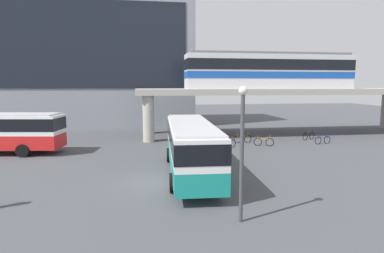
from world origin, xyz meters
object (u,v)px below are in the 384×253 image
Objects in this scene: bus_main at (191,143)px; bicycle_red at (227,144)px; bicycle_orange at (264,142)px; train at (269,70)px; station_building at (100,56)px; bicycle_blue at (323,140)px; bicycle_brown at (243,139)px; bicycle_black at (309,136)px; pedestrian_at_kerb at (208,136)px.

bus_main reaches higher than bicycle_red.
bicycle_red is at bearing -173.34° from bicycle_orange.
bicycle_orange is at bearing -114.54° from train.
bus_main is 9.23m from bicycle_red.
station_building is at bearing 147.57° from train.
train is at bearing -32.43° from station_building.
bicycle_brown is at bearing 166.94° from bicycle_blue.
bicycle_black is at bearing 5.27° from bicycle_brown.
station_building reaches higher than bicycle_black.
bicycle_blue is at bearing -39.84° from station_building.
bicycle_black is (-0.15, 2.32, 0.00)m from bicycle_blue.
bicycle_red and bicycle_brown have the same top height.
bicycle_orange is 5.80m from bicycle_blue.
pedestrian_at_kerb is (-7.72, -4.85, -6.24)m from train.
station_building is 22.34m from pedestrian_at_kerb.
bicycle_orange is 3.54m from bicycle_red.
bicycle_blue is at bearing -13.06° from bicycle_brown.
train is 11.05× the size of bicycle_black.
bus_main is at bearing -126.22° from train.
bicycle_orange is 2.29m from bicycle_brown.
pedestrian_at_kerb is at bearing -175.42° from bicycle_brown.
train is 18.97m from bus_main.
station_building is 1.35× the size of train.
bicycle_red is at bearing 61.18° from bus_main.
bus_main is 6.24× the size of bicycle_brown.
train is 10.59× the size of bicycle_red.
bus_main is 12.18m from bicycle_brown.
bicycle_orange is at bearing 6.66° from bicycle_red.
bicycle_red is at bearing -56.50° from pedestrian_at_kerb.
station_building reaches higher than bus_main.
bicycle_blue is (13.69, 8.51, -1.63)m from bus_main.
bicycle_red is 9.33m from bicycle_blue.
station_building is 13.79× the size of bicycle_brown.
station_building is 30.23m from bicycle_blue.
pedestrian_at_kerb is (-1.29, 1.95, 0.41)m from bicycle_red.
bus_main is at bearing -148.14° from bicycle_blue.
bus_main reaches higher than bicycle_brown.
train is 1.64× the size of bus_main.
bicycle_brown is at bearing 46.38° from bicycle_red.
pedestrian_at_kerb reaches higher than bicycle_red.
bicycle_blue is 1.07× the size of bicycle_black.
bicycle_red is 1.05× the size of pedestrian_at_kerb.
bicycle_red is at bearing -133.62° from bicycle_brown.
bus_main is at bearing -141.36° from bicycle_black.
bicycle_orange is 0.95× the size of bicycle_brown.
station_building is 14.29× the size of bicycle_red.
bicycle_blue is 7.39m from bicycle_brown.
bicycle_brown is (-1.40, 1.81, 0.00)m from bicycle_orange.
station_building reaches higher than bicycle_red.
train reaches higher than bicycle_orange.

